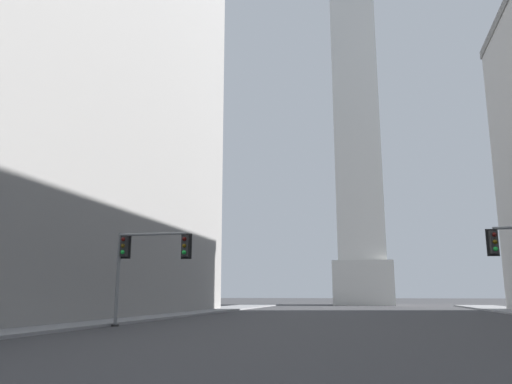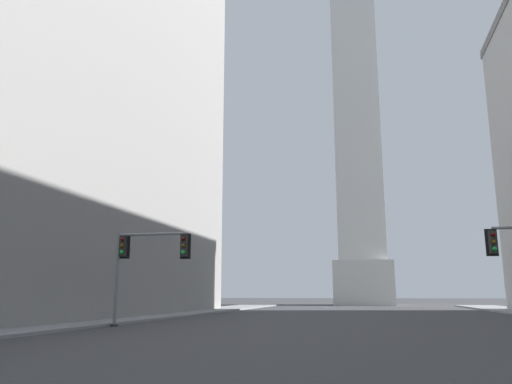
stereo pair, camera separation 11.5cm
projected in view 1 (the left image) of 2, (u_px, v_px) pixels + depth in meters
sidewalk_left at (107, 320)px, 30.35m from camera, size 5.00×93.15×0.15m
obelisk at (357, 120)px, 80.44m from camera, size 8.73×8.73×61.52m
traffic_light_mid_left at (143, 255)px, 26.25m from camera, size 4.22×0.51×4.86m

